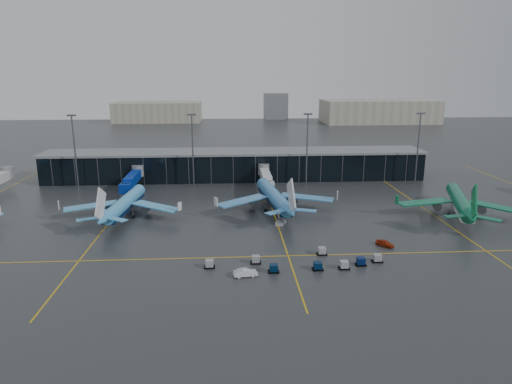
{
  "coord_description": "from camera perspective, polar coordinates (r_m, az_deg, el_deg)",
  "views": [
    {
      "loc": [
        -2.85,
        -107.6,
        38.75
      ],
      "look_at": [
        5.0,
        18.0,
        6.0
      ],
      "focal_mm": 32.0,
      "sensor_mm": 36.0,
      "label": 1
    }
  ],
  "objects": [
    {
      "name": "mobile_airstair",
      "position": [
        121.33,
        3.09,
        -3.68
      ],
      "size": [
        3.1,
        3.73,
        3.45
      ],
      "rotation": [
        0.0,
        0.0,
        -0.32
      ],
      "color": "silver",
      "rests_on": "ground"
    },
    {
      "name": "airliner_aer_lingus",
      "position": [
        139.52,
        24.23,
        -0.18
      ],
      "size": [
        47.09,
        50.2,
        12.55
      ],
      "primitive_type": null,
      "rotation": [
        0.0,
        0.0,
        -0.33
      ],
      "color": "#0C6743",
      "rests_on": "ground"
    },
    {
      "name": "distant_hangars",
      "position": [
        382.53,
        4.43,
        10.05
      ],
      "size": [
        260.0,
        71.0,
        22.0
      ],
      "color": "#B2AD99",
      "rests_on": "ground"
    },
    {
      "name": "service_van_white",
      "position": [
        91.12,
        -1.32,
        -10.04
      ],
      "size": [
        4.95,
        2.3,
        1.57
      ],
      "primitive_type": "imported",
      "rotation": [
        0.0,
        0.0,
        1.71
      ],
      "color": "silver",
      "rests_on": "ground"
    },
    {
      "name": "flood_masts",
      "position": [
        159.76,
        -0.72,
        5.61
      ],
      "size": [
        203.0,
        0.5,
        25.5
      ],
      "color": "#595B60",
      "rests_on": "ground"
    },
    {
      "name": "service_van_red",
      "position": [
        110.18,
        15.8,
        -6.18
      ],
      "size": [
        4.11,
        4.39,
        1.47
      ],
      "primitive_type": "imported",
      "rotation": [
        0.0,
        0.0,
        0.71
      ],
      "color": "#9B270B",
      "rests_on": "ground"
    },
    {
      "name": "baggage_carts",
      "position": [
        96.54,
        6.51,
        -8.69
      ],
      "size": [
        37.62,
        10.11,
        1.7
      ],
      "color": "black",
      "rests_on": "ground"
    },
    {
      "name": "airliner_arkefly",
      "position": [
        131.6,
        -16.14,
        -0.42
      ],
      "size": [
        37.79,
        42.07,
        11.98
      ],
      "primitive_type": null,
      "rotation": [
        0.0,
        0.0,
        -0.1
      ],
      "color": "#439FDE",
      "rests_on": "ground"
    },
    {
      "name": "terminal_pier",
      "position": [
        172.87,
        -2.57,
        3.46
      ],
      "size": [
        142.0,
        17.0,
        10.7
      ],
      "color": "black",
      "rests_on": "ground"
    },
    {
      "name": "jet_bridges",
      "position": [
        157.74,
        -15.25,
        1.54
      ],
      "size": [
        94.0,
        27.5,
        7.2
      ],
      "color": "#595B60",
      "rests_on": "ground"
    },
    {
      "name": "ground",
      "position": [
        114.4,
        -1.95,
        -5.22
      ],
      "size": [
        600.0,
        600.0,
        0.0
      ],
      "primitive_type": "plane",
      "color": "#282B2D",
      "rests_on": "ground"
    },
    {
      "name": "taxi_lines",
      "position": [
        125.06,
        2.5,
        -3.47
      ],
      "size": [
        220.0,
        120.0,
        0.02
      ],
      "color": "gold",
      "rests_on": "ground"
    },
    {
      "name": "airliner_klm_near",
      "position": [
        132.66,
        2.25,
        0.47
      ],
      "size": [
        41.89,
        46.28,
        12.85
      ],
      "primitive_type": null,
      "rotation": [
        0.0,
        0.0,
        0.13
      ],
      "color": "#3C85C7",
      "rests_on": "ground"
    }
  ]
}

